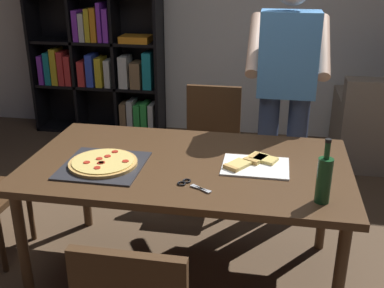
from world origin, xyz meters
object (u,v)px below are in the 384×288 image
bookshelf (98,40)px  pepperoni_pizza_on_tray (103,164)px  dining_table (187,173)px  wine_bottle (324,179)px  person_serving_pizza (286,88)px  kitchen_scissors (190,184)px  chair_far_side (211,138)px

bookshelf → pepperoni_pizza_on_tray: bearing=-69.1°
dining_table → wine_bottle: 0.80m
person_serving_pizza → bookshelf: bearing=140.3°
pepperoni_pizza_on_tray → kitchen_scissors: bearing=-15.7°
chair_far_side → pepperoni_pizza_on_tray: bearing=-111.4°
chair_far_side → wine_bottle: (0.70, -1.32, 0.36)m
person_serving_pizza → pepperoni_pizza_on_tray: (-0.97, -0.91, -0.23)m
pepperoni_pizza_on_tray → chair_far_side: bearing=68.6°
chair_far_side → wine_bottle: 1.54m
chair_far_side → person_serving_pizza: bearing=-22.6°
person_serving_pizza → kitchen_scissors: (-0.46, -1.05, -0.24)m
kitchen_scissors → dining_table: bearing=103.5°
person_serving_pizza → wine_bottle: 1.12m
bookshelf → person_serving_pizza: 2.51m
person_serving_pizza → pepperoni_pizza_on_tray: 1.35m
person_serving_pizza → kitchen_scissors: bearing=-113.7°
wine_bottle → kitchen_scissors: wine_bottle is taller
person_serving_pizza → wine_bottle: person_serving_pizza is taller
bookshelf → kitchen_scissors: size_ratio=10.14×
dining_table → wine_bottle: (0.70, -0.33, 0.19)m
bookshelf → wine_bottle: bookshelf is taller
pepperoni_pizza_on_tray → wine_bottle: (1.15, -0.20, 0.10)m
wine_bottle → chair_far_side: bearing=118.0°
dining_table → pepperoni_pizza_on_tray: (-0.44, -0.14, 0.08)m
dining_table → person_serving_pizza: (0.53, 0.77, 0.31)m
person_serving_pizza → pepperoni_pizza_on_tray: bearing=-136.9°
dining_table → bookshelf: bearing=120.6°
bookshelf → wine_bottle: bearing=-52.1°
chair_far_side → pepperoni_pizza_on_tray: chair_far_side is taller
bookshelf → pepperoni_pizza_on_tray: size_ratio=4.49×
chair_far_side → wine_bottle: bearing=-62.0°
person_serving_pizza → wine_bottle: bearing=-80.9°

